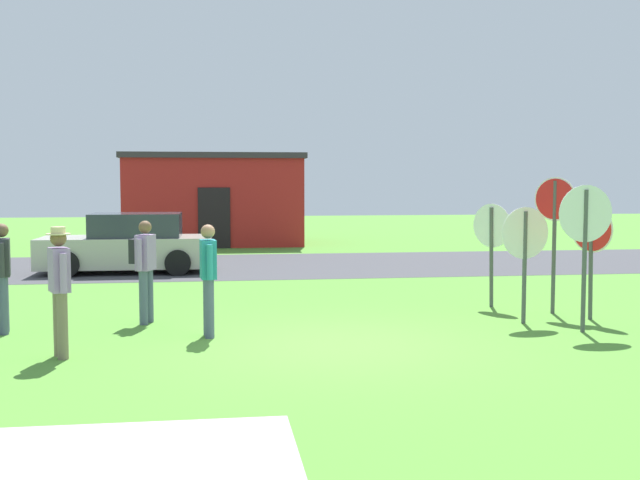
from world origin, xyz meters
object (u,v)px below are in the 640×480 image
(parked_car_on_street, at_px, (129,245))
(stop_sign_low_front, at_px, (525,245))
(stop_sign_rear_right, at_px, (555,220))
(stop_sign_nearest, at_px, (585,231))
(person_holding_notes, at_px, (208,274))
(stop_sign_far_back, at_px, (492,237))
(stop_sign_rear_left, at_px, (591,242))
(person_in_blue, at_px, (3,272))
(person_in_teal, at_px, (144,264))
(person_with_sunhat, at_px, (60,284))

(parked_car_on_street, height_order, stop_sign_low_front, stop_sign_low_front)
(stop_sign_rear_right, relative_size, stop_sign_nearest, 1.06)
(parked_car_on_street, height_order, stop_sign_nearest, stop_sign_nearest)
(stop_sign_nearest, relative_size, person_holding_notes, 1.35)
(stop_sign_far_back, bearing_deg, stop_sign_rear_left, -51.59)
(stop_sign_nearest, relative_size, person_in_blue, 1.35)
(stop_sign_nearest, bearing_deg, stop_sign_far_back, 102.68)
(person_holding_notes, bearing_deg, parked_car_on_street, 103.49)
(stop_sign_rear_right, distance_m, person_holding_notes, 6.17)
(person_in_teal, bearing_deg, parked_car_on_street, 97.87)
(stop_sign_low_front, relative_size, stop_sign_rear_left, 0.99)
(stop_sign_rear_right, height_order, person_in_blue, stop_sign_rear_right)
(parked_car_on_street, distance_m, stop_sign_nearest, 11.90)
(stop_sign_low_front, height_order, person_in_teal, stop_sign_low_front)
(person_holding_notes, bearing_deg, person_with_sunhat, -150.11)
(stop_sign_rear_left, height_order, person_in_teal, stop_sign_rear_left)
(stop_sign_rear_left, bearing_deg, stop_sign_nearest, -122.04)
(parked_car_on_street, relative_size, stop_sign_rear_left, 2.24)
(stop_sign_far_back, relative_size, person_in_teal, 1.13)
(parked_car_on_street, xyz_separation_m, person_holding_notes, (2.04, -8.53, 0.26))
(person_in_teal, xyz_separation_m, person_with_sunhat, (-0.89, -2.36, 0.00))
(stop_sign_low_front, relative_size, stop_sign_rear_right, 0.80)
(stop_sign_far_back, relative_size, stop_sign_rear_right, 0.80)
(parked_car_on_street, relative_size, stop_sign_low_front, 2.26)
(stop_sign_far_back, distance_m, stop_sign_nearest, 2.56)
(stop_sign_nearest, bearing_deg, person_holding_notes, 175.63)
(parked_car_on_street, xyz_separation_m, stop_sign_far_back, (7.22, -6.48, 0.61))
(stop_sign_far_back, bearing_deg, person_in_blue, -170.80)
(stop_sign_nearest, bearing_deg, person_in_blue, 172.67)
(person_in_blue, bearing_deg, stop_sign_rear_right, 3.24)
(stop_sign_far_back, bearing_deg, person_holding_notes, -158.45)
(parked_car_on_street, height_order, stop_sign_rear_left, stop_sign_rear_left)
(stop_sign_far_back, relative_size, stop_sign_rear_left, 0.99)
(stop_sign_rear_right, bearing_deg, stop_sign_rear_left, -62.19)
(parked_car_on_street, distance_m, stop_sign_rear_left, 11.60)
(stop_sign_rear_left, bearing_deg, parked_car_on_street, 136.51)
(stop_sign_rear_left, distance_m, stop_sign_nearest, 1.20)
(stop_sign_far_back, relative_size, person_holding_notes, 1.13)
(stop_sign_nearest, relative_size, person_with_sunhat, 1.31)
(parked_car_on_street, xyz_separation_m, person_in_teal, (1.01, -7.28, 0.29))
(parked_car_on_street, bearing_deg, stop_sign_rear_left, -43.49)
(stop_sign_low_front, bearing_deg, stop_sign_far_back, 87.95)
(stop_sign_far_back, xyz_separation_m, stop_sign_rear_right, (0.83, -0.83, 0.34))
(stop_sign_far_back, xyz_separation_m, stop_sign_rear_left, (1.18, -1.49, 0.01))
(person_holding_notes, height_order, person_with_sunhat, person_with_sunhat)
(stop_sign_nearest, xyz_separation_m, person_in_teal, (-6.77, 1.68, -0.59))
(stop_sign_nearest, xyz_separation_m, person_in_blue, (-8.85, 1.14, -0.62))
(stop_sign_low_front, xyz_separation_m, person_in_teal, (-6.16, 0.86, -0.32))
(stop_sign_far_back, distance_m, person_holding_notes, 5.58)
(person_in_blue, bearing_deg, stop_sign_nearest, -7.33)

